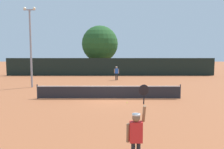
# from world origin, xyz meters

# --- Properties ---
(ground_plane) EXTENTS (120.00, 120.00, 0.00)m
(ground_plane) POSITION_xyz_m (0.00, 0.00, 0.00)
(ground_plane) COLOR #9E5633
(tennis_net) EXTENTS (10.67, 0.08, 1.07)m
(tennis_net) POSITION_xyz_m (0.00, 0.00, 0.51)
(tennis_net) COLOR #232328
(tennis_net) RESTS_ON ground
(perimeter_fence) EXTENTS (29.72, 0.12, 2.49)m
(perimeter_fence) POSITION_xyz_m (0.00, 16.58, 1.25)
(perimeter_fence) COLOR black
(perimeter_fence) RESTS_ON ground
(player_serving) EXTENTS (0.67, 0.40, 2.56)m
(player_serving) POSITION_xyz_m (0.96, -10.59, 1.13)
(player_serving) COLOR red
(player_serving) RESTS_ON ground
(player_receiving) EXTENTS (0.57, 0.24, 1.64)m
(player_receiving) POSITION_xyz_m (0.78, 11.16, 1.01)
(player_receiving) COLOR blue
(player_receiving) RESTS_ON ground
(tennis_ball) EXTENTS (0.07, 0.07, 0.07)m
(tennis_ball) POSITION_xyz_m (1.26, -1.51, 0.03)
(tennis_ball) COLOR #CCE033
(tennis_ball) RESTS_ON ground
(light_pole) EXTENTS (1.18, 0.28, 7.65)m
(light_pole) POSITION_xyz_m (-7.54, 5.52, 4.38)
(light_pole) COLOR gray
(light_pole) RESTS_ON ground
(large_tree) EXTENTS (5.69, 5.69, 7.47)m
(large_tree) POSITION_xyz_m (-1.68, 20.51, 4.61)
(large_tree) COLOR brown
(large_tree) RESTS_ON ground
(parked_car_near) EXTENTS (2.50, 4.43, 1.69)m
(parked_car_near) POSITION_xyz_m (9.40, 24.21, 0.78)
(parked_car_near) COLOR black
(parked_car_near) RESTS_ON ground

